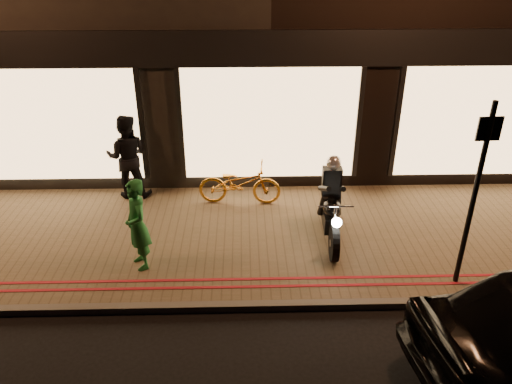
# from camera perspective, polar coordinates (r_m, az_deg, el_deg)

# --- Properties ---
(ground) EXTENTS (90.00, 90.00, 0.00)m
(ground) POSITION_cam_1_polar(r_m,az_deg,el_deg) (7.83, 2.98, -13.43)
(ground) COLOR black
(ground) RESTS_ON ground
(sidewalk) EXTENTS (50.00, 4.00, 0.12)m
(sidewalk) POSITION_cam_1_polar(r_m,az_deg,el_deg) (9.40, 2.09, -5.19)
(sidewalk) COLOR brown
(sidewalk) RESTS_ON ground
(kerb_stone) EXTENTS (50.00, 0.14, 0.12)m
(kerb_stone) POSITION_cam_1_polar(r_m,az_deg,el_deg) (7.83, 2.97, -12.86)
(kerb_stone) COLOR #59544C
(kerb_stone) RESTS_ON ground
(red_kerb_lines) EXTENTS (50.00, 0.26, 0.01)m
(red_kerb_lines) POSITION_cam_1_polar(r_m,az_deg,el_deg) (8.17, 2.72, -10.27)
(red_kerb_lines) COLOR maroon
(red_kerb_lines) RESTS_ON sidewalk
(motorcycle) EXTENTS (0.60, 1.94, 1.59)m
(motorcycle) POSITION_cam_1_polar(r_m,az_deg,el_deg) (9.07, 8.58, -1.85)
(motorcycle) COLOR black
(motorcycle) RESTS_ON sidewalk
(sign_post) EXTENTS (0.35, 0.08, 3.00)m
(sign_post) POSITION_cam_1_polar(r_m,az_deg,el_deg) (8.00, 23.84, 0.39)
(sign_post) COLOR black
(sign_post) RESTS_ON sidewalk
(bicycle_gold) EXTENTS (1.73, 0.71, 0.89)m
(bicycle_gold) POSITION_cam_1_polar(r_m,az_deg,el_deg) (10.25, -1.89, 0.98)
(bicycle_gold) COLOR orange
(bicycle_gold) RESTS_ON sidewalk
(person_green) EXTENTS (0.61, 0.69, 1.58)m
(person_green) POSITION_cam_1_polar(r_m,az_deg,el_deg) (8.35, -13.42, -3.68)
(person_green) COLOR #1C6B2D
(person_green) RESTS_ON sidewalk
(person_dark) EXTENTS (0.88, 0.69, 1.79)m
(person_dark) POSITION_cam_1_polar(r_m,az_deg,el_deg) (10.72, -14.49, 3.94)
(person_dark) COLOR black
(person_dark) RESTS_ON sidewalk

